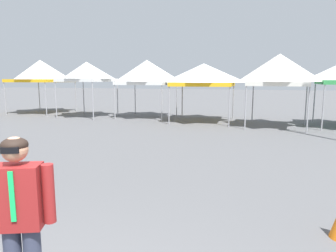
% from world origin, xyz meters
% --- Properties ---
extents(canopy_tent_behind_right, '(3.42, 3.42, 3.59)m').
position_xyz_m(canopy_tent_behind_right, '(-12.94, 15.48, 2.85)').
color(canopy_tent_behind_right, '#9E9EA3').
rests_on(canopy_tent_behind_right, ground).
extents(canopy_tent_center, '(2.92, 2.92, 3.35)m').
position_xyz_m(canopy_tent_center, '(-8.70, 14.55, 2.74)').
color(canopy_tent_center, '#9E9EA3').
rests_on(canopy_tent_center, ground).
extents(canopy_tent_behind_left, '(3.05, 3.05, 3.44)m').
position_xyz_m(canopy_tent_behind_left, '(-5.10, 15.41, 2.71)').
color(canopy_tent_behind_left, '#9E9EA3').
rests_on(canopy_tent_behind_left, ground).
extents(canopy_tent_left_of_center, '(3.35, 3.35, 3.14)m').
position_xyz_m(canopy_tent_left_of_center, '(-1.49, 14.63, 2.53)').
color(canopy_tent_left_of_center, '#9E9EA3').
rests_on(canopy_tent_left_of_center, ground).
extents(canopy_tent_behind_center, '(2.93, 2.93, 3.49)m').
position_xyz_m(canopy_tent_behind_center, '(2.31, 13.81, 2.74)').
color(canopy_tent_behind_center, '#9E9EA3').
rests_on(canopy_tent_behind_center, ground).
extents(person_foreground, '(0.60, 0.39, 1.78)m').
position_xyz_m(person_foreground, '(-0.25, 0.42, 1.03)').
color(person_foreground, '#33384C').
rests_on(person_foreground, ground).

